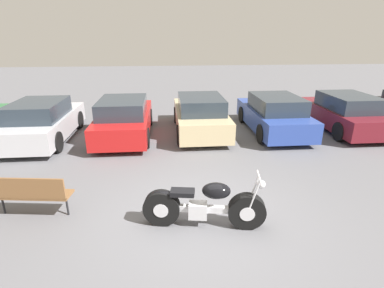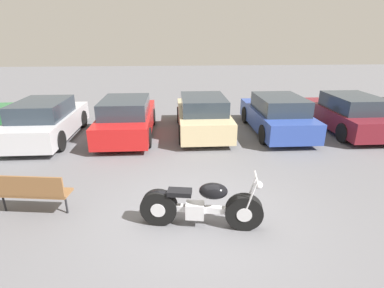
{
  "view_description": "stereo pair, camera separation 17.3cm",
  "coord_description": "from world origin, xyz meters",
  "views": [
    {
      "loc": [
        -0.62,
        -5.08,
        3.41
      ],
      "look_at": [
        0.01,
        1.83,
        0.85
      ],
      "focal_mm": 28.0,
      "sensor_mm": 36.0,
      "label": 1
    },
    {
      "loc": [
        -0.45,
        -5.1,
        3.41
      ],
      "look_at": [
        0.01,
        1.83,
        0.85
      ],
      "focal_mm": 28.0,
      "sensor_mm": 36.0,
      "label": 2
    }
  ],
  "objects": [
    {
      "name": "parked_car_red",
      "position": [
        -2.05,
        5.14,
        0.65
      ],
      "size": [
        1.8,
        4.09,
        1.36
      ],
      "color": "red",
      "rests_on": "ground_plane"
    },
    {
      "name": "parked_car_maroon",
      "position": [
        6.0,
        5.2,
        0.65
      ],
      "size": [
        1.8,
        4.09,
        1.36
      ],
      "color": "maroon",
      "rests_on": "ground_plane"
    },
    {
      "name": "ground_plane",
      "position": [
        0.0,
        0.0,
        0.0
      ],
      "size": [
        60.0,
        60.0,
        0.0
      ],
      "primitive_type": "plane",
      "color": "slate"
    },
    {
      "name": "park_bench",
      "position": [
        -3.28,
        0.27,
        0.54
      ],
      "size": [
        1.54,
        0.59,
        0.89
      ],
      "color": "brown",
      "rests_on": "ground_plane"
    },
    {
      "name": "motorcycle",
      "position": [
        0.02,
        -0.33,
        0.43
      ],
      "size": [
        2.28,
        0.79,
        1.05
      ],
      "color": "black",
      "rests_on": "ground_plane"
    },
    {
      "name": "parked_car_silver",
      "position": [
        -4.74,
        5.0,
        0.65
      ],
      "size": [
        1.8,
        4.09,
        1.36
      ],
      "color": "#BCBCC1",
      "rests_on": "ground_plane"
    },
    {
      "name": "parked_car_blue",
      "position": [
        3.31,
        5.2,
        0.65
      ],
      "size": [
        1.8,
        4.09,
        1.36
      ],
      "color": "#2D479E",
      "rests_on": "ground_plane"
    },
    {
      "name": "parked_car_champagne",
      "position": [
        0.63,
        5.37,
        0.65
      ],
      "size": [
        1.8,
        4.09,
        1.36
      ],
      "color": "#C6B284",
      "rests_on": "ground_plane"
    }
  ]
}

